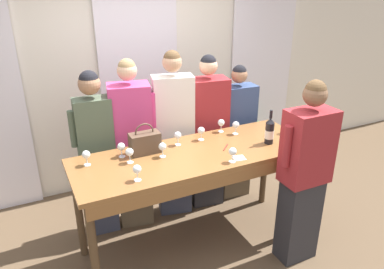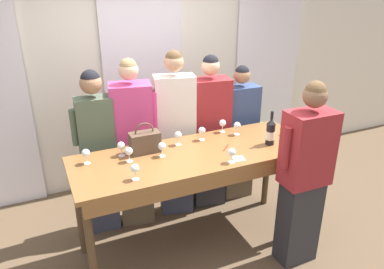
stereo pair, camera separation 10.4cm
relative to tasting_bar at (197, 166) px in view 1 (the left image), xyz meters
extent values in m
plane|color=brown|center=(0.00, 0.03, -0.90)|extent=(18.00, 18.00, 0.00)
cube|color=silver|center=(0.00, 1.63, 0.50)|extent=(12.00, 0.06, 2.80)
cube|color=white|center=(0.00, 1.57, 0.44)|extent=(0.99, 0.03, 2.69)
cube|color=white|center=(1.81, 1.57, 0.44)|extent=(0.99, 0.03, 2.69)
cube|color=brown|center=(0.00, 0.03, 0.10)|extent=(2.27, 0.80, 0.04)
cube|color=brown|center=(0.00, -0.36, 0.02)|extent=(2.18, 0.03, 0.12)
cylinder|color=#4C3823|center=(-1.06, -0.30, -0.41)|extent=(0.07, 0.07, 0.98)
cylinder|color=#4C3823|center=(1.06, -0.30, -0.41)|extent=(0.07, 0.07, 0.98)
cylinder|color=#4C3823|center=(-1.06, 0.36, -0.41)|extent=(0.07, 0.07, 0.98)
cylinder|color=#4C3823|center=(1.06, 0.36, -0.41)|extent=(0.07, 0.07, 0.98)
cylinder|color=black|center=(0.73, -0.09, 0.23)|extent=(0.08, 0.08, 0.21)
cone|color=black|center=(0.73, -0.09, 0.36)|extent=(0.08, 0.08, 0.05)
cylinder|color=black|center=(0.73, -0.09, 0.42)|extent=(0.03, 0.03, 0.08)
cylinder|color=white|center=(0.73, -0.09, 0.22)|extent=(0.09, 0.09, 0.08)
cube|color=brown|center=(-0.42, 0.23, 0.22)|extent=(0.27, 0.14, 0.19)
torus|color=brown|center=(-0.42, 0.23, 0.32)|extent=(0.18, 0.01, 0.18)
cylinder|color=white|center=(1.04, 0.03, 0.13)|extent=(0.06, 0.06, 0.00)
cylinder|color=white|center=(1.04, 0.03, 0.16)|extent=(0.01, 0.01, 0.07)
sphere|color=white|center=(1.04, 0.03, 0.22)|extent=(0.07, 0.07, 0.07)
cylinder|color=white|center=(-0.31, 0.08, 0.13)|extent=(0.06, 0.06, 0.00)
cylinder|color=white|center=(-0.31, 0.08, 0.16)|extent=(0.01, 0.01, 0.07)
sphere|color=white|center=(-0.31, 0.08, 0.22)|extent=(0.07, 0.07, 0.07)
sphere|color=maroon|center=(-0.31, 0.08, 0.22)|extent=(0.05, 0.05, 0.05)
cylinder|color=white|center=(0.20, -0.27, 0.13)|extent=(0.06, 0.06, 0.00)
cylinder|color=white|center=(0.20, -0.27, 0.16)|extent=(0.01, 0.01, 0.07)
sphere|color=white|center=(0.20, -0.27, 0.22)|extent=(0.07, 0.07, 0.07)
cylinder|color=white|center=(0.46, 0.36, 0.13)|extent=(0.06, 0.06, 0.00)
cylinder|color=white|center=(0.46, 0.36, 0.16)|extent=(0.01, 0.01, 0.07)
sphere|color=white|center=(0.46, 0.36, 0.22)|extent=(0.07, 0.07, 0.07)
sphere|color=maroon|center=(0.46, 0.36, 0.22)|extent=(0.05, 0.05, 0.05)
cylinder|color=white|center=(-0.95, 0.22, 0.13)|extent=(0.06, 0.06, 0.00)
cylinder|color=white|center=(-0.95, 0.22, 0.16)|extent=(0.01, 0.01, 0.07)
sphere|color=white|center=(-0.95, 0.22, 0.22)|extent=(0.07, 0.07, 0.07)
cylinder|color=white|center=(-0.64, 0.24, 0.13)|extent=(0.06, 0.06, 0.00)
cylinder|color=white|center=(-0.64, 0.24, 0.16)|extent=(0.01, 0.01, 0.07)
sphere|color=white|center=(-0.64, 0.24, 0.22)|extent=(0.07, 0.07, 0.07)
sphere|color=maroon|center=(-0.64, 0.24, 0.22)|extent=(0.05, 0.05, 0.05)
cylinder|color=white|center=(0.18, 0.26, 0.13)|extent=(0.06, 0.06, 0.00)
cylinder|color=white|center=(0.18, 0.26, 0.16)|extent=(0.01, 0.01, 0.07)
sphere|color=white|center=(0.18, 0.26, 0.22)|extent=(0.07, 0.07, 0.07)
sphere|color=maroon|center=(0.18, 0.26, 0.22)|extent=(0.05, 0.05, 0.05)
cylinder|color=white|center=(-0.60, 0.10, 0.13)|extent=(0.06, 0.06, 0.00)
cylinder|color=white|center=(-0.60, 0.10, 0.16)|extent=(0.01, 0.01, 0.07)
sphere|color=white|center=(-0.60, 0.10, 0.22)|extent=(0.07, 0.07, 0.07)
cylinder|color=white|center=(-0.64, -0.22, 0.13)|extent=(0.06, 0.06, 0.00)
cylinder|color=white|center=(-0.64, -0.22, 0.16)|extent=(0.01, 0.01, 0.07)
sphere|color=white|center=(-0.64, -0.22, 0.22)|extent=(0.07, 0.07, 0.07)
cylinder|color=white|center=(0.56, 0.24, 0.13)|extent=(0.06, 0.06, 0.00)
cylinder|color=white|center=(0.56, 0.24, 0.16)|extent=(0.01, 0.01, 0.07)
sphere|color=white|center=(0.56, 0.24, 0.22)|extent=(0.07, 0.07, 0.07)
cylinder|color=white|center=(-0.08, 0.26, 0.13)|extent=(0.06, 0.06, 0.00)
cylinder|color=white|center=(-0.08, 0.26, 0.16)|extent=(0.01, 0.01, 0.07)
sphere|color=white|center=(-0.08, 0.26, 0.22)|extent=(0.07, 0.07, 0.07)
sphere|color=maroon|center=(-0.08, 0.26, 0.22)|extent=(0.05, 0.05, 0.05)
cube|color=white|center=(0.30, -0.24, 0.13)|extent=(0.12, 0.12, 0.00)
cylinder|color=maroon|center=(0.30, 0.00, 0.13)|extent=(0.11, 0.11, 0.01)
cube|color=#383D51|center=(-0.78, 0.66, -0.49)|extent=(0.30, 0.19, 0.82)
cube|color=#4C5B47|center=(-0.78, 0.66, 0.25)|extent=(0.36, 0.22, 0.65)
sphere|color=#9E7051|center=(-0.78, 0.66, 0.71)|extent=(0.21, 0.21, 0.21)
sphere|color=black|center=(-0.78, 0.66, 0.75)|extent=(0.18, 0.18, 0.18)
cylinder|color=#4C5B47|center=(-0.59, 0.64, 0.30)|extent=(0.07, 0.07, 0.36)
cylinder|color=#4C5B47|center=(-0.97, 0.67, 0.30)|extent=(0.07, 0.07, 0.36)
cube|color=brown|center=(-0.42, 0.66, -0.46)|extent=(0.39, 0.30, 0.87)
cube|color=#C63D7A|center=(-0.42, 0.66, 0.32)|extent=(0.45, 0.35, 0.69)
sphere|color=#DBAD89|center=(-0.42, 0.66, 0.80)|extent=(0.19, 0.19, 0.19)
sphere|color=#93754C|center=(-0.42, 0.66, 0.83)|extent=(0.17, 0.17, 0.17)
cylinder|color=#C63D7A|center=(-0.20, 0.61, 0.37)|extent=(0.08, 0.08, 0.38)
cylinder|color=#C63D7A|center=(-0.64, 0.70, 0.37)|extent=(0.08, 0.08, 0.38)
cube|color=#383D51|center=(0.05, 0.66, -0.46)|extent=(0.39, 0.26, 0.89)
cube|color=silver|center=(0.05, 0.66, 0.34)|extent=(0.46, 0.30, 0.71)
sphere|color=tan|center=(0.05, 0.66, 0.83)|extent=(0.20, 0.20, 0.20)
sphere|color=brown|center=(0.05, 0.66, 0.87)|extent=(0.17, 0.17, 0.17)
cylinder|color=silver|center=(0.27, 0.61, 0.40)|extent=(0.08, 0.08, 0.39)
cylinder|color=silver|center=(-0.18, 0.70, 0.40)|extent=(0.08, 0.08, 0.39)
cube|color=#28282D|center=(0.45, 0.66, -0.48)|extent=(0.39, 0.27, 0.85)
cube|color=maroon|center=(0.45, 0.66, 0.29)|extent=(0.46, 0.32, 0.67)
sphere|color=#DBAD89|center=(0.45, 0.66, 0.75)|extent=(0.19, 0.19, 0.19)
sphere|color=black|center=(0.45, 0.66, 0.79)|extent=(0.17, 0.17, 0.17)
cylinder|color=maroon|center=(0.69, 0.62, 0.34)|extent=(0.08, 0.08, 0.37)
cylinder|color=maroon|center=(0.22, 0.69, 0.34)|extent=(0.08, 0.08, 0.37)
cube|color=brown|center=(0.84, 0.66, -0.51)|extent=(0.36, 0.20, 0.78)
cube|color=#334775|center=(0.84, 0.66, 0.19)|extent=(0.42, 0.23, 0.62)
sphere|color=#9E7051|center=(0.84, 0.66, 0.62)|extent=(0.18, 0.18, 0.18)
sphere|color=black|center=(0.84, 0.66, 0.65)|extent=(0.16, 0.16, 0.16)
cylinder|color=#334775|center=(1.07, 0.64, 0.23)|extent=(0.07, 0.07, 0.34)
cylinder|color=#334775|center=(0.62, 0.67, 0.23)|extent=(0.07, 0.07, 0.34)
cube|color=#28282D|center=(0.79, -0.56, -0.48)|extent=(0.36, 0.23, 0.84)
cube|color=maroon|center=(0.79, -0.56, 0.27)|extent=(0.42, 0.27, 0.66)
sphere|color=brown|center=(0.79, -0.56, 0.74)|extent=(0.20, 0.20, 0.20)
sphere|color=brown|center=(0.79, -0.56, 0.77)|extent=(0.18, 0.18, 0.18)
cylinder|color=maroon|center=(0.56, -0.55, 0.32)|extent=(0.07, 0.07, 0.37)
cylinder|color=maroon|center=(1.02, -0.56, 0.32)|extent=(0.07, 0.07, 0.37)
cylinder|color=#4C4C51|center=(1.56, 1.27, -0.80)|extent=(0.23, 0.23, 0.20)
ellipsoid|color=#38753D|center=(1.56, 1.27, -0.49)|extent=(0.32, 0.32, 0.46)
camera|label=1|loc=(-1.38, -2.74, 1.63)|focal=35.00mm
camera|label=2|loc=(-1.29, -2.78, 1.63)|focal=35.00mm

